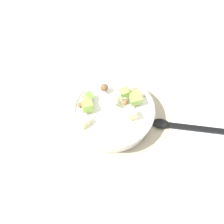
{
  "coord_description": "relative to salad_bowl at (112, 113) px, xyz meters",
  "views": [
    {
      "loc": [
        0.14,
        -0.42,
        0.72
      ],
      "look_at": [
        0.02,
        -0.0,
        0.05
      ],
      "focal_mm": 40.31,
      "sensor_mm": 36.0,
      "label": 1
    }
  ],
  "objects": [
    {
      "name": "salad_bowl",
      "position": [
        0.0,
        0.0,
        0.0
      ],
      "size": [
        0.27,
        0.27,
        0.11
      ],
      "color": "white",
      "rests_on": "placemat"
    },
    {
      "name": "ground_plane",
      "position": [
        -0.02,
        0.0,
        -0.04
      ],
      "size": [
        2.4,
        2.4,
        0.0
      ],
      "primitive_type": "plane",
      "color": "silver"
    },
    {
      "name": "serving_spoon",
      "position": [
        0.21,
        0.03,
        -0.03
      ],
      "size": [
        0.25,
        0.06,
        0.01
      ],
      "color": "black",
      "rests_on": "placemat"
    },
    {
      "name": "placemat",
      "position": [
        -0.02,
        0.0,
        -0.04
      ],
      "size": [
        0.41,
        0.35,
        0.01
      ],
      "primitive_type": "cube",
      "color": "tan",
      "rests_on": "ground_plane"
    }
  ]
}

